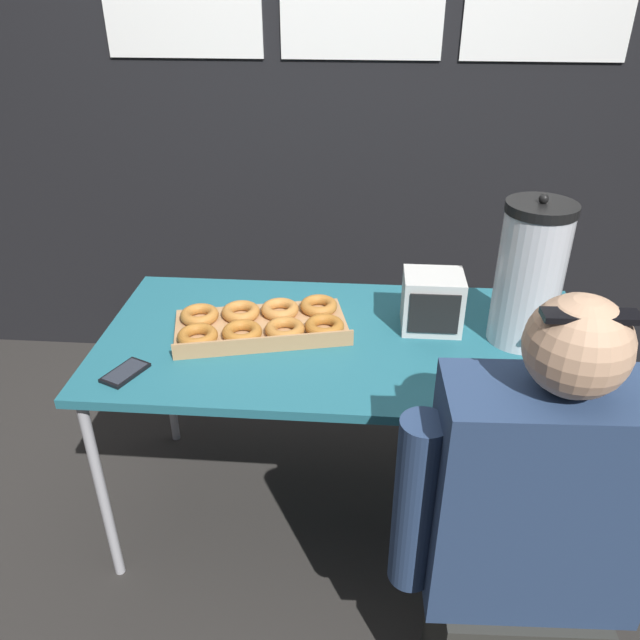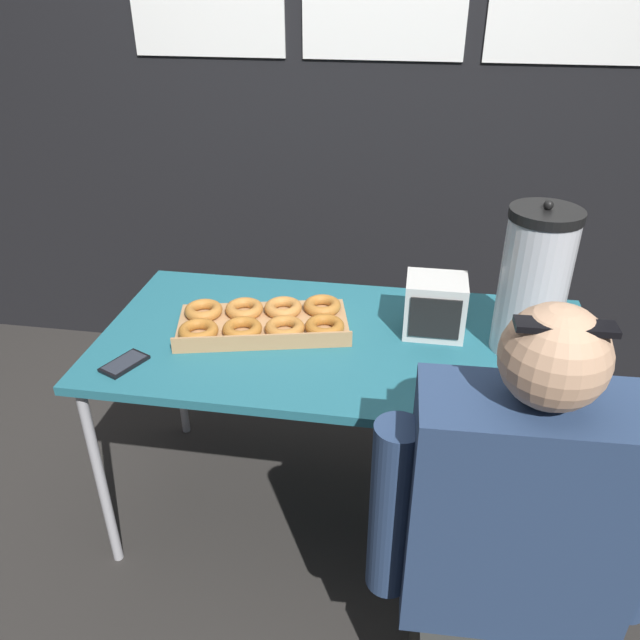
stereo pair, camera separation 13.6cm
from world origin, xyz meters
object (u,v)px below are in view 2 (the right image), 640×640
at_px(coffee_urn, 534,282).
at_px(space_heater, 435,306).
at_px(donut_box, 263,321).
at_px(person_seated, 509,560).
at_px(cell_phone, 124,363).

distance_m(coffee_urn, space_heater, 0.30).
xyz_separation_m(coffee_urn, space_heater, (-0.27, 0.05, -0.13)).
height_order(donut_box, person_seated, person_seated).
height_order(donut_box, space_heater, space_heater).
bearing_deg(cell_phone, person_seated, 4.79).
bearing_deg(person_seated, cell_phone, -21.62).
bearing_deg(cell_phone, space_heater, 45.08).
relative_size(cell_phone, person_seated, 0.12).
relative_size(space_heater, person_seated, 0.15).
height_order(coffee_urn, cell_phone, coffee_urn).
xyz_separation_m(cell_phone, space_heater, (0.88, 0.33, 0.09)).
height_order(donut_box, cell_phone, donut_box).
relative_size(coffee_urn, cell_phone, 3.05).
bearing_deg(donut_box, person_seated, -55.42).
height_order(coffee_urn, person_seated, person_seated).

